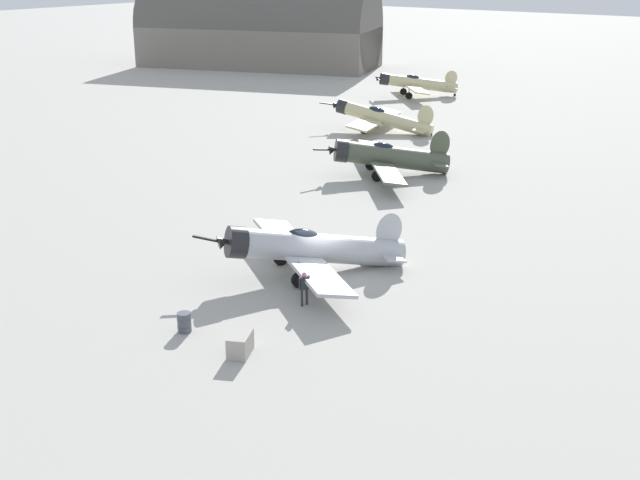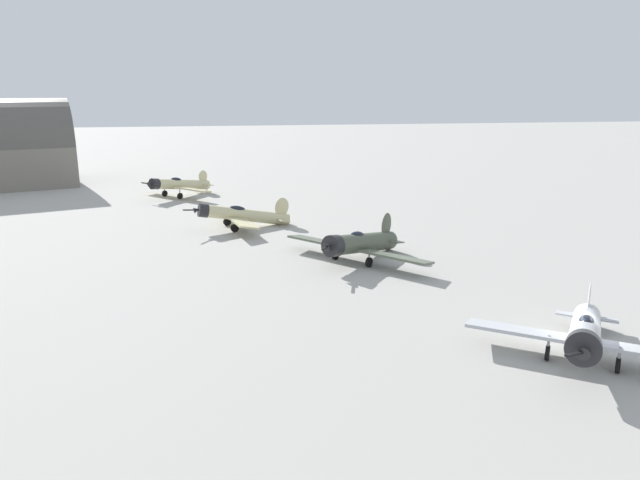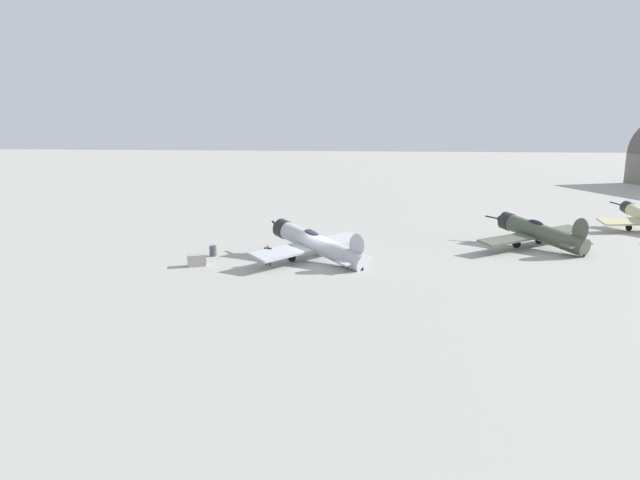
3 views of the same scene
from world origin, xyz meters
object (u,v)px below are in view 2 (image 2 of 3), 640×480
airplane_far_line (242,215)px  airplane_outer_stand (178,185)px  airplane_foreground (585,332)px  airplane_mid_apron (359,244)px

airplane_far_line → airplane_outer_stand: bearing=-82.2°
airplane_far_line → airplane_outer_stand: 20.67m
airplane_foreground → airplane_outer_stand: airplane_outer_stand is taller
airplane_mid_apron → airplane_outer_stand: bearing=-104.5°
airplane_foreground → airplane_outer_stand: bearing=-120.2°
airplane_mid_apron → airplane_far_line: (-13.55, -8.99, -0.11)m
airplane_far_line → airplane_outer_stand: (-19.34, -7.27, 0.26)m
airplane_mid_apron → airplane_outer_stand: (-32.90, -16.27, 0.15)m
airplane_foreground → airplane_mid_apron: airplane_mid_apron is taller
airplane_mid_apron → airplane_outer_stand: airplane_mid_apron is taller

